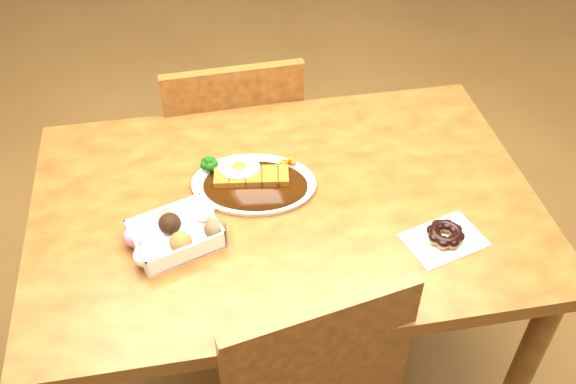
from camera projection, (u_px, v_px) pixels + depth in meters
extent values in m
plane|color=brown|center=(286.00, 371.00, 2.04)|extent=(6.00, 6.00, 0.00)
cube|color=#4E2A0F|center=(286.00, 206.00, 1.55)|extent=(1.20, 0.80, 0.04)
cylinder|color=#4E2A0F|center=(519.00, 378.00, 1.63)|extent=(0.06, 0.06, 0.71)
cylinder|color=#4E2A0F|center=(94.00, 240.00, 1.98)|extent=(0.06, 0.06, 0.71)
cylinder|color=#4E2A0F|center=(429.00, 197.00, 2.12)|extent=(0.06, 0.06, 0.71)
cube|color=#4E2A0F|center=(231.00, 152.00, 2.17)|extent=(0.44, 0.44, 0.04)
cylinder|color=#4E2A0F|center=(271.00, 164.00, 2.47)|extent=(0.04, 0.04, 0.41)
cylinder|color=#4E2A0F|center=(183.00, 176.00, 2.42)|extent=(0.04, 0.04, 0.41)
cylinder|color=#4E2A0F|center=(291.00, 225.00, 2.23)|extent=(0.04, 0.04, 0.41)
cylinder|color=#4E2A0F|center=(193.00, 241.00, 2.18)|extent=(0.04, 0.04, 0.41)
cube|color=#4E2A0F|center=(236.00, 128.00, 1.87)|extent=(0.40, 0.05, 0.40)
cube|color=#4E2A0F|center=(319.00, 369.00, 1.29)|extent=(0.40, 0.11, 0.40)
ellipsoid|color=white|center=(254.00, 184.00, 1.56)|extent=(0.33, 0.27, 0.01)
ellipsoid|color=black|center=(255.00, 186.00, 1.55)|extent=(0.28, 0.22, 0.01)
cube|color=#6B380C|center=(251.00, 177.00, 1.56)|extent=(0.19, 0.09, 0.02)
ellipsoid|color=white|center=(239.00, 167.00, 1.56)|extent=(0.12, 0.11, 0.01)
ellipsoid|color=#FFB214|center=(239.00, 167.00, 1.56)|extent=(0.03, 0.03, 0.02)
cube|color=white|center=(175.00, 234.00, 1.42)|extent=(0.22, 0.20, 0.05)
ellipsoid|color=beige|center=(145.00, 256.00, 1.36)|extent=(0.05, 0.05, 0.05)
ellipsoid|color=brown|center=(181.00, 242.00, 1.39)|extent=(0.05, 0.05, 0.05)
ellipsoid|color=black|center=(215.00, 229.00, 1.42)|extent=(0.05, 0.05, 0.05)
ellipsoid|color=pink|center=(135.00, 236.00, 1.41)|extent=(0.05, 0.05, 0.05)
ellipsoid|color=black|center=(170.00, 223.00, 1.43)|extent=(0.05, 0.05, 0.05)
ellipsoid|color=beige|center=(203.00, 211.00, 1.46)|extent=(0.05, 0.05, 0.05)
cube|color=silver|center=(444.00, 240.00, 1.44)|extent=(0.20, 0.16, 0.00)
torus|color=olive|center=(445.00, 235.00, 1.43)|extent=(0.10, 0.10, 0.03)
torus|color=black|center=(446.00, 233.00, 1.42)|extent=(0.09, 0.09, 0.02)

